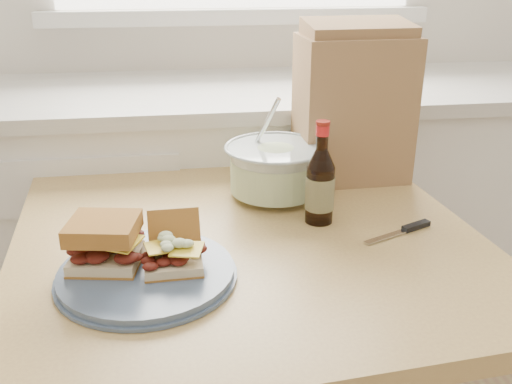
{
  "coord_description": "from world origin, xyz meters",
  "views": [
    {
      "loc": [
        -0.23,
        -0.05,
        1.32
      ],
      "look_at": [
        -0.07,
        1.02,
        0.86
      ],
      "focal_mm": 40.0,
      "sensor_mm": 36.0,
      "label": 1
    }
  ],
  "objects": [
    {
      "name": "coleslaw_bowl",
      "position": [
        -0.0,
        1.18,
        0.85
      ],
      "size": [
        0.24,
        0.24,
        0.24
      ],
      "color": "#B0BEBB",
      "rests_on": "dining_table"
    },
    {
      "name": "beer_bottle",
      "position": [
        0.07,
        1.03,
        0.87
      ],
      "size": [
        0.06,
        0.06,
        0.22
      ],
      "rotation": [
        0.0,
        0.0,
        -0.4
      ],
      "color": "black",
      "rests_on": "dining_table"
    },
    {
      "name": "plate",
      "position": [
        -0.29,
        0.84,
        0.79
      ],
      "size": [
        0.31,
        0.31,
        0.02
      ],
      "primitive_type": "cylinder",
      "color": "#495B76",
      "rests_on": "dining_table"
    },
    {
      "name": "sandwich_left",
      "position": [
        -0.36,
        0.87,
        0.85
      ],
      "size": [
        0.14,
        0.13,
        0.09
      ],
      "rotation": [
        0.0,
        0.0,
        -0.18
      ],
      "color": "beige",
      "rests_on": "plate"
    },
    {
      "name": "cabinet_run",
      "position": [
        -0.0,
        1.7,
        0.47
      ],
      "size": [
        2.5,
        0.64,
        0.94
      ],
      "color": "white",
      "rests_on": "ground"
    },
    {
      "name": "knife",
      "position": [
        0.24,
        0.96,
        0.79
      ],
      "size": [
        0.17,
        0.08,
        0.01
      ],
      "rotation": [
        0.0,
        0.0,
        0.41
      ],
      "color": "silver",
      "rests_on": "dining_table"
    },
    {
      "name": "dining_table",
      "position": [
        -0.1,
        1.01,
        0.67
      ],
      "size": [
        1.02,
        1.02,
        0.78
      ],
      "rotation": [
        0.0,
        0.0,
        0.09
      ],
      "color": "tan",
      "rests_on": "ground"
    },
    {
      "name": "paper_bag",
      "position": [
        0.21,
        1.29,
        0.96
      ],
      "size": [
        0.28,
        0.19,
        0.36
      ],
      "primitive_type": "cube",
      "rotation": [
        0.0,
        0.0,
        0.03
      ],
      "color": "#9A754A",
      "rests_on": "dining_table"
    },
    {
      "name": "sandwich_right",
      "position": [
        -0.24,
        0.86,
        0.83
      ],
      "size": [
        0.1,
        0.14,
        0.09
      ],
      "rotation": [
        0.0,
        0.0,
        0.03
      ],
      "color": "beige",
      "rests_on": "plate"
    }
  ]
}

